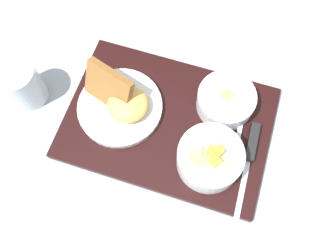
# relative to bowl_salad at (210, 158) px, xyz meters

# --- Properties ---
(ground_plane) EXTENTS (4.00, 4.00, 0.00)m
(ground_plane) POSITION_rel_bowl_salad_xyz_m (0.10, -0.06, -0.05)
(ground_plane) COLOR #99A3AD
(serving_tray) EXTENTS (0.42, 0.29, 0.02)m
(serving_tray) POSITION_rel_bowl_salad_xyz_m (0.10, -0.06, -0.04)
(serving_tray) COLOR black
(serving_tray) RESTS_ON ground_plane
(bowl_salad) EXTENTS (0.12, 0.12, 0.07)m
(bowl_salad) POSITION_rel_bowl_salad_xyz_m (0.00, 0.00, 0.00)
(bowl_salad) COLOR silver
(bowl_salad) RESTS_ON serving_tray
(bowl_soup) EXTENTS (0.12, 0.12, 0.05)m
(bowl_soup) POSITION_rel_bowl_salad_xyz_m (-0.00, -0.13, -0.01)
(bowl_soup) COLOR silver
(bowl_soup) RESTS_ON serving_tray
(plate_main) EXTENTS (0.17, 0.17, 0.10)m
(plate_main) POSITION_rel_bowl_salad_xyz_m (0.20, -0.06, -0.01)
(plate_main) COLOR silver
(plate_main) RESTS_ON serving_tray
(knife) EXTENTS (0.02, 0.19, 0.02)m
(knife) POSITION_rel_bowl_salad_xyz_m (-0.07, -0.05, -0.03)
(knife) COLOR silver
(knife) RESTS_ON serving_tray
(spoon) EXTENTS (0.03, 0.14, 0.01)m
(spoon) POSITION_rel_bowl_salad_xyz_m (-0.04, -0.02, -0.03)
(spoon) COLOR silver
(spoon) RESTS_ON serving_tray
(glass_water) EXTENTS (0.08, 0.08, 0.10)m
(glass_water) POSITION_rel_bowl_salad_xyz_m (0.40, -0.04, -0.01)
(glass_water) COLOR silver
(glass_water) RESTS_ON ground_plane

